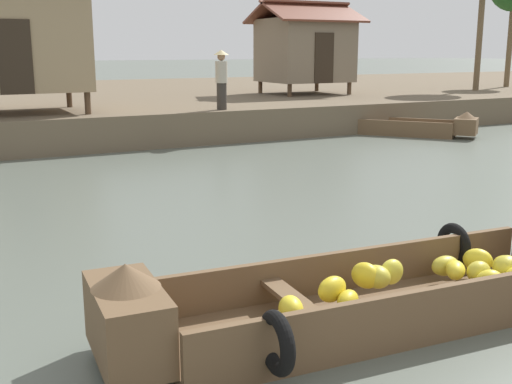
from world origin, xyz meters
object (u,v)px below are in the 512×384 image
object	(u,v)px
banana_boat	(387,290)
stilt_house_mid_right	(305,49)
stilt_house_mid_left	(6,32)
vendor_person	(221,77)
fishing_skiff_distant	(390,125)

from	to	relation	value
banana_boat	stilt_house_mid_right	size ratio (longest dim) A/B	1.49
banana_boat	stilt_house_mid_right	bearing A→B (deg)	60.88
stilt_house_mid_left	vendor_person	bearing A→B (deg)	-16.80
fishing_skiff_distant	banana_boat	bearing A→B (deg)	-129.15
stilt_house_mid_right	fishing_skiff_distant	bearing A→B (deg)	-92.20
banana_boat	vendor_person	distance (m)	12.52
stilt_house_mid_left	stilt_house_mid_right	xyz separation A→B (m)	(10.95, 2.94, -0.41)
stilt_house_mid_left	vendor_person	xyz separation A→B (m)	(5.40, -1.63, -1.19)
stilt_house_mid_right	banana_boat	bearing A→B (deg)	-119.12
stilt_house_mid_left	stilt_house_mid_right	world-z (taller)	stilt_house_mid_left
stilt_house_mid_right	vendor_person	size ratio (longest dim) A/B	2.24
vendor_person	fishing_skiff_distant	bearing A→B (deg)	-9.39
banana_boat	stilt_house_mid_right	world-z (taller)	stilt_house_mid_right
stilt_house_mid_left	stilt_house_mid_right	bearing A→B (deg)	15.05
stilt_house_mid_right	vendor_person	xyz separation A→B (m)	(-5.55, -4.57, -0.78)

